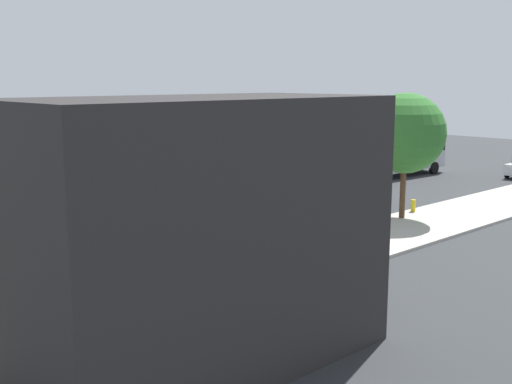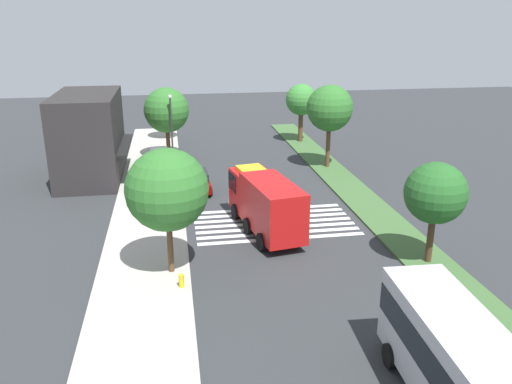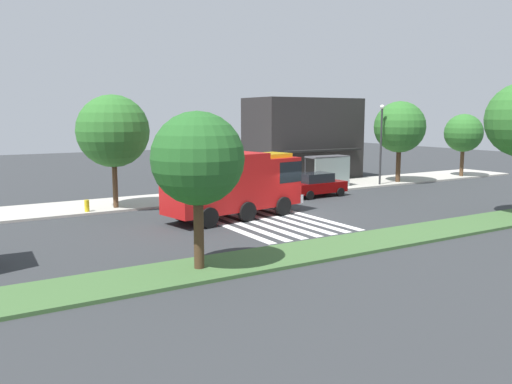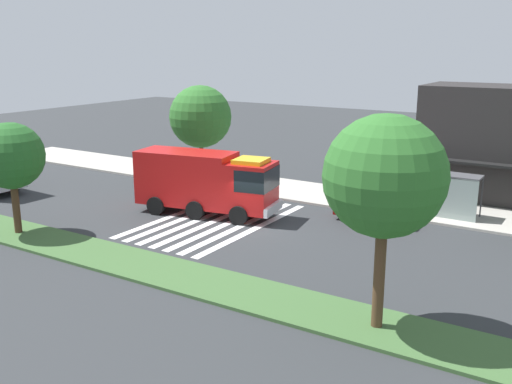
# 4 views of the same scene
# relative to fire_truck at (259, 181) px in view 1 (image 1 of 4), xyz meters

# --- Properties ---
(ground_plane) EXTENTS (120.00, 120.00, 0.00)m
(ground_plane) POSITION_rel_fire_truck_xyz_m (3.48, -0.90, -2.07)
(ground_plane) COLOR #2D3033
(sidewalk) EXTENTS (60.00, 5.07, 0.14)m
(sidewalk) POSITION_rel_fire_truck_xyz_m (3.48, 7.64, -2.00)
(sidewalk) COLOR #ADA89E
(sidewalk) RESTS_ON ground_plane
(median_strip) EXTENTS (60.00, 3.00, 0.14)m
(median_strip) POSITION_rel_fire_truck_xyz_m (3.48, -8.40, -2.00)
(median_strip) COLOR #3D6033
(median_strip) RESTS_ON ground_plane
(crosswalk) EXTENTS (5.85, 10.81, 0.01)m
(crosswalk) POSITION_rel_fire_truck_xyz_m (1.06, -0.90, -2.06)
(crosswalk) COLOR silver
(crosswalk) RESTS_ON ground_plane
(fire_truck) EXTENTS (8.81, 3.90, 3.70)m
(fire_truck) POSITION_rel_fire_truck_xyz_m (0.00, 0.00, 0.00)
(fire_truck) COLOR #B71414
(fire_truck) RESTS_ON ground_plane
(parked_car_mid) EXTENTS (4.36, 2.22, 1.71)m
(parked_car_mid) POSITION_rel_fire_truck_xyz_m (8.70, 3.91, -1.19)
(parked_car_mid) COLOR #720505
(parked_car_mid) RESTS_ON ground_plane
(transit_bus) EXTENTS (10.37, 3.23, 3.69)m
(transit_bus) POSITION_rel_fire_truck_xyz_m (-18.39, -3.60, 0.11)
(transit_bus) COLOR #B2B2B7
(transit_bus) RESTS_ON ground_plane
(bus_stop_shelter) EXTENTS (3.50, 1.40, 2.46)m
(bus_stop_shelter) POSITION_rel_fire_truck_xyz_m (12.10, 6.55, -0.18)
(bus_stop_shelter) COLOR #4C4C51
(bus_stop_shelter) RESTS_ON sidewalk
(bench_near_shelter) EXTENTS (1.60, 0.50, 0.90)m
(bench_near_shelter) POSITION_rel_fire_truck_xyz_m (8.10, 6.56, -1.48)
(bench_near_shelter) COLOR black
(bench_near_shelter) RESTS_ON sidewalk
(storefront_building) EXTENTS (10.06, 5.83, 7.30)m
(storefront_building) POSITION_rel_fire_truck_xyz_m (13.95, 12.68, 1.58)
(storefront_building) COLOR #282626
(storefront_building) RESTS_ON ground_plane
(sidewalk_tree_far_west) EXTENTS (4.40, 4.40, 6.91)m
(sidewalk_tree_far_west) POSITION_rel_fire_truck_xyz_m (-5.19, 6.11, 2.77)
(sidewalk_tree_far_west) COLOR #513823
(sidewalk_tree_far_west) RESTS_ON sidewalk
(median_tree_far_west) EXTENTS (3.44, 3.44, 5.84)m
(median_tree_far_west) POSITION_rel_fire_truck_xyz_m (-6.33, -8.40, 2.16)
(median_tree_far_west) COLOR #47301E
(median_tree_far_west) RESTS_ON median_strip
(fire_hydrant) EXTENTS (0.28, 0.28, 0.70)m
(fire_hydrant) POSITION_rel_fire_truck_xyz_m (-7.07, 5.61, -1.58)
(fire_hydrant) COLOR gold
(fire_hydrant) RESTS_ON sidewalk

